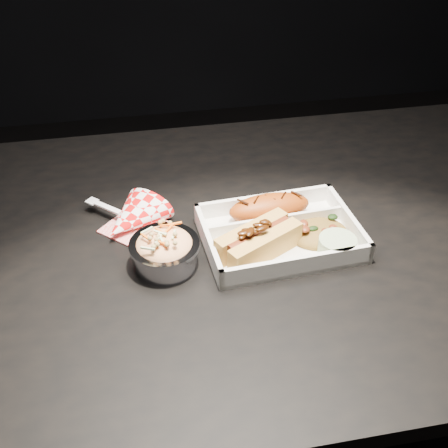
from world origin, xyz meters
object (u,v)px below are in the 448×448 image
(dining_table, at_px, (238,273))
(hotdog, at_px, (259,240))
(napkin_fork, at_px, (132,219))
(foil_coleslaw_cup, at_px, (165,249))
(food_tray, at_px, (279,236))
(fried_pastry, at_px, (269,208))

(dining_table, distance_m, hotdog, 0.14)
(napkin_fork, bearing_deg, foil_coleslaw_cup, -23.63)
(hotdog, bearing_deg, food_tray, 6.45)
(food_tray, distance_m, hotdog, 0.06)
(dining_table, relative_size, food_tray, 4.59)
(fried_pastry, bearing_deg, dining_table, -158.33)
(dining_table, relative_size, fried_pastry, 8.40)
(fried_pastry, relative_size, hotdog, 0.96)
(dining_table, relative_size, hotdog, 8.08)
(foil_coleslaw_cup, bearing_deg, dining_table, 23.78)
(fried_pastry, xyz_separation_m, napkin_fork, (-0.23, 0.03, -0.01))
(dining_table, xyz_separation_m, hotdog, (0.02, -0.06, 0.12))
(fried_pastry, height_order, foil_coleslaw_cup, foil_coleslaw_cup)
(foil_coleslaw_cup, xyz_separation_m, napkin_fork, (-0.05, 0.11, -0.02))
(food_tray, height_order, fried_pastry, fried_pastry)
(food_tray, bearing_deg, dining_table, 149.37)
(dining_table, distance_m, napkin_fork, 0.21)
(food_tray, distance_m, fried_pastry, 0.06)
(dining_table, xyz_separation_m, foil_coleslaw_cup, (-0.13, -0.06, 0.12))
(fried_pastry, bearing_deg, napkin_fork, 173.18)
(napkin_fork, bearing_deg, hotdog, 13.16)
(napkin_fork, bearing_deg, food_tray, 23.96)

